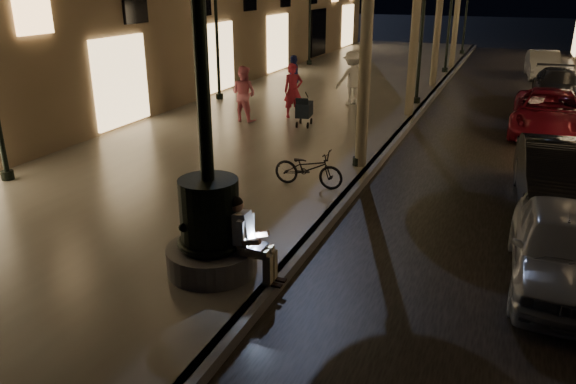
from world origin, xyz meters
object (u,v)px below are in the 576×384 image
at_px(seated_man_laptop, 247,236).
at_px(lamp_left_c, 310,5).
at_px(fountain_lamppost, 209,210).
at_px(car_rear, 559,86).
at_px(lamp_curb_c, 451,7).
at_px(pedestrian_blue, 294,78).
at_px(car_front, 562,248).
at_px(car_second, 559,178).
at_px(pedestrian_white, 352,78).
at_px(lamp_left_b, 216,15).
at_px(lamp_curb_b, 423,17).
at_px(lamp_curb_a, 364,37).
at_px(car_third, 550,113).
at_px(car_fifth, 543,65).
at_px(stroller, 304,110).
at_px(pedestrian_red, 293,91).
at_px(lamp_curb_d, 467,1).
at_px(bicycle, 308,168).
at_px(pedestrian_pink, 244,94).

relative_size(seated_man_laptop, lamp_left_c, 0.27).
bearing_deg(fountain_lamppost, car_rear, 72.17).
distance_m(seated_man_laptop, lamp_curb_c, 22.12).
relative_size(lamp_curb_c, pedestrian_blue, 2.89).
height_order(seated_man_laptop, car_front, seated_man_laptop).
relative_size(car_second, pedestrian_white, 2.20).
xyz_separation_m(lamp_curb_c, lamp_left_b, (-7.10, -10.00, 0.00)).
bearing_deg(lamp_curb_b, lamp_curb_a, -90.00).
bearing_deg(lamp_curb_c, car_third, -66.64).
bearing_deg(car_fifth, lamp_left_c, -178.67).
distance_m(lamp_curb_a, stroller, 4.81).
bearing_deg(lamp_left_c, lamp_left_b, -90.00).
bearing_deg(car_second, lamp_left_c, 120.13).
height_order(pedestrian_red, pedestrian_white, pedestrian_white).
bearing_deg(car_rear, car_third, -98.33).
xyz_separation_m(lamp_curb_b, car_third, (4.40, -2.17, -2.58)).
bearing_deg(fountain_lamppost, lamp_left_b, 118.07).
xyz_separation_m(lamp_left_b, lamp_left_c, (0.00, 10.00, 0.00)).
relative_size(lamp_curb_c, lamp_curb_d, 1.00).
distance_m(lamp_curb_c, lamp_curb_d, 8.00).
distance_m(pedestrian_blue, bicycle, 9.47).
xyz_separation_m(fountain_lamppost, pedestrian_red, (-2.67, 10.20, -0.14)).
bearing_deg(car_third, seated_man_laptop, -109.17).
bearing_deg(seated_man_laptop, car_second, 49.58).
distance_m(lamp_curb_a, lamp_curb_b, 8.00).
bearing_deg(car_third, lamp_curb_b, 155.26).
bearing_deg(lamp_left_b, seated_man_laptop, -59.70).
height_order(pedestrian_blue, bicycle, pedestrian_blue).
distance_m(stroller, pedestrian_blue, 4.07).
distance_m(pedestrian_red, pedestrian_pink, 1.66).
distance_m(lamp_curb_b, lamp_left_b, 7.38).
relative_size(lamp_left_b, stroller, 4.68).
distance_m(lamp_curb_d, lamp_left_b, 19.35).
distance_m(car_third, pedestrian_blue, 8.84).
height_order(fountain_lamppost, pedestrian_white, fountain_lamppost).
xyz_separation_m(fountain_lamppost, lamp_curb_d, (0.70, 30.00, 2.02)).
height_order(car_front, car_second, car_second).
distance_m(car_front, car_third, 9.89).
relative_size(lamp_curb_c, car_rear, 1.15).
height_order(car_rear, car_fifth, car_fifth).
distance_m(lamp_left_b, pedestrian_red, 4.67).
xyz_separation_m(car_third, car_fifth, (0.00, 11.35, -0.02)).
xyz_separation_m(lamp_curb_d, lamp_left_c, (-7.10, -8.00, 0.00)).
relative_size(seated_man_laptop, lamp_left_b, 0.27).
height_order(lamp_curb_a, lamp_curb_d, same).
bearing_deg(fountain_lamppost, lamp_curb_d, 88.66).
bearing_deg(lamp_curb_c, pedestrian_pink, -109.67).
bearing_deg(car_rear, pedestrian_pink, -142.41).
bearing_deg(lamp_curb_a, car_front, -43.42).
relative_size(lamp_curb_a, car_rear, 1.15).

